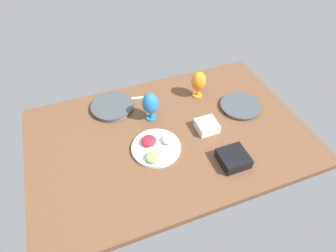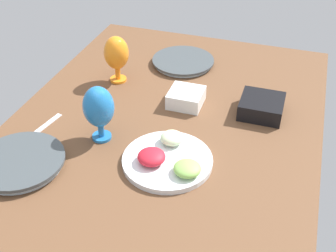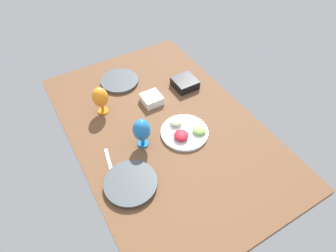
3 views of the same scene
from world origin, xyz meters
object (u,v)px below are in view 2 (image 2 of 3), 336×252
(hurricane_glass_orange, at_px, (116,54))
(dinner_plate_right, at_px, (183,62))
(hurricane_glass_blue, at_px, (99,108))
(square_bowl_white, at_px, (186,97))
(dinner_plate_left, at_px, (20,162))
(square_bowl_black, at_px, (262,106))
(fruit_platter, at_px, (168,159))

(hurricane_glass_orange, bearing_deg, dinner_plate_right, -44.38)
(hurricane_glass_blue, height_order, square_bowl_white, hurricane_glass_blue)
(dinner_plate_left, distance_m, square_bowl_black, 0.82)
(dinner_plate_right, distance_m, hurricane_glass_orange, 0.31)
(dinner_plate_right, relative_size, square_bowl_black, 1.75)
(hurricane_glass_orange, distance_m, hurricane_glass_blue, 0.37)
(square_bowl_white, bearing_deg, dinner_plate_left, 141.82)
(dinner_plate_left, relative_size, square_bowl_black, 1.82)
(hurricane_glass_blue, relative_size, square_bowl_white, 1.60)
(dinner_plate_left, relative_size, hurricane_glass_orange, 1.45)
(dinner_plate_right, bearing_deg, dinner_plate_left, 159.87)
(hurricane_glass_orange, distance_m, square_bowl_white, 0.32)
(dinner_plate_left, xyz_separation_m, dinner_plate_right, (0.77, -0.28, -0.00))
(hurricane_glass_blue, bearing_deg, hurricane_glass_orange, 15.08)
(dinner_plate_right, distance_m, square_bowl_white, 0.30)
(dinner_plate_left, height_order, fruit_platter, fruit_platter)
(hurricane_glass_blue, bearing_deg, fruit_platter, -102.10)
(square_bowl_white, xyz_separation_m, square_bowl_black, (0.02, -0.27, 0.00))
(square_bowl_black, bearing_deg, square_bowl_white, 95.22)
(hurricane_glass_orange, bearing_deg, square_bowl_white, -104.70)
(hurricane_glass_orange, xyz_separation_m, square_bowl_black, (-0.05, -0.57, -0.08))
(hurricane_glass_orange, relative_size, hurricane_glass_blue, 0.98)
(dinner_plate_left, height_order, hurricane_glass_orange, hurricane_glass_orange)
(square_bowl_black, bearing_deg, hurricane_glass_blue, 122.64)
(fruit_platter, relative_size, hurricane_glass_orange, 1.47)
(hurricane_glass_orange, xyz_separation_m, hurricane_glass_blue, (-0.36, -0.10, 0.00))
(dinner_plate_right, xyz_separation_m, hurricane_glass_orange, (-0.21, 0.20, 0.10))
(fruit_platter, distance_m, hurricane_glass_orange, 0.54)
(fruit_platter, relative_size, square_bowl_white, 2.30)
(fruit_platter, height_order, hurricane_glass_orange, hurricane_glass_orange)
(square_bowl_white, bearing_deg, hurricane_glass_orange, 75.30)
(dinner_plate_right, height_order, square_bowl_white, square_bowl_white)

